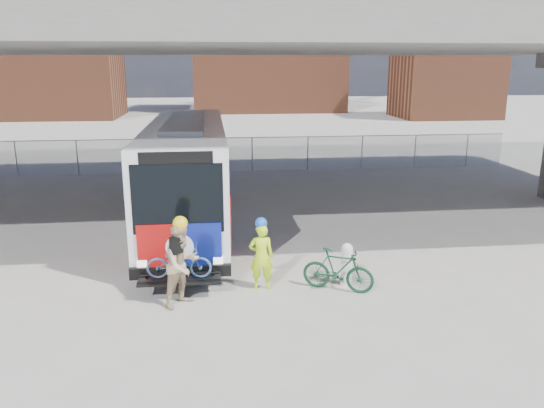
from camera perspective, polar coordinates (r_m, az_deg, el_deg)
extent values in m
plane|color=#9E9991|center=(16.82, -2.33, -4.45)|extent=(160.00, 160.00, 0.00)
cube|color=silver|center=(19.14, -9.05, 3.79)|extent=(2.55, 12.00, 3.20)
cube|color=black|center=(19.53, -9.07, 5.91)|extent=(2.61, 11.00, 1.28)
cube|color=black|center=(13.25, -10.11, 0.59)|extent=(2.24, 0.12, 1.76)
cube|color=black|center=(13.05, -10.31, 4.95)|extent=(1.78, 0.12, 0.30)
cube|color=black|center=(13.74, -9.78, -7.16)|extent=(2.55, 0.20, 0.30)
cube|color=#9D0D0C|center=(13.58, -12.22, -4.61)|extent=(1.00, 0.08, 1.20)
cube|color=navy|center=(13.51, -7.56, -4.50)|extent=(1.00, 0.08, 1.20)
cylinder|color=silver|center=(13.52, -9.90, -4.58)|extent=(0.70, 0.06, 0.70)
cube|color=gray|center=(18.90, -9.25, 8.77)|extent=(1.28, 7.20, 0.14)
cube|color=black|center=(13.27, -9.89, -7.96)|extent=(2.00, 0.70, 0.06)
cylinder|color=black|center=(15.37, -13.79, -4.78)|extent=(0.30, 1.00, 1.00)
cylinder|color=black|center=(15.24, -5.12, -4.57)|extent=(0.30, 1.00, 1.00)
cylinder|color=black|center=(23.62, -11.32, 2.16)|extent=(0.30, 1.00, 1.00)
cylinder|color=black|center=(23.53, -5.70, 2.33)|extent=(0.30, 1.00, 1.00)
cube|color=#9D0D0C|center=(15.72, -14.25, -1.31)|extent=(0.06, 2.60, 1.70)
cube|color=navy|center=(17.25, -13.58, 0.15)|extent=(0.06, 1.40, 1.70)
cube|color=#9D0D0C|center=(15.58, -4.70, -1.05)|extent=(0.06, 2.60, 1.70)
cube|color=navy|center=(17.12, -4.88, 0.40)|extent=(0.06, 1.40, 1.70)
imported|color=#426891|center=(13.11, -9.98, -6.16)|extent=(1.62, 0.67, 0.83)
cube|color=#605E59|center=(19.92, -3.45, 18.24)|extent=(40.00, 16.00, 1.50)
cube|color=#605E59|center=(19.98, -3.49, 20.53)|extent=(40.00, 0.60, 0.80)
cylinder|color=gray|center=(29.05, -20.20, 4.66)|extent=(0.06, 0.06, 1.80)
cylinder|color=gray|center=(28.37, -12.31, 5.01)|extent=(0.06, 0.06, 1.80)
cylinder|color=gray|center=(28.25, -4.18, 5.27)|extent=(0.06, 0.06, 1.80)
cylinder|color=gray|center=(28.69, 3.86, 5.42)|extent=(0.06, 0.06, 1.80)
cylinder|color=gray|center=(29.67, 11.52, 5.46)|extent=(0.06, 0.06, 1.80)
cylinder|color=gray|center=(31.13, 18.57, 5.42)|extent=(0.06, 0.06, 1.80)
plane|color=gray|center=(28.25, -4.18, 5.27)|extent=(30.00, 0.00, 30.00)
cube|color=gray|center=(28.12, -4.21, 7.12)|extent=(30.00, 0.05, 0.04)
cube|color=brown|center=(63.15, -22.66, 13.15)|extent=(14.00, 10.00, 10.00)
cube|color=brown|center=(68.22, -0.56, 15.12)|extent=(18.00, 12.00, 12.00)
cube|color=brown|center=(61.26, 18.13, 12.59)|extent=(10.00, 8.00, 8.00)
cylinder|color=brown|center=(72.78, 5.84, 20.15)|extent=(2.20, 2.20, 25.00)
cylinder|color=silver|center=(13.88, 8.00, -6.68)|extent=(0.29, 0.29, 0.98)
sphere|color=silver|center=(13.71, 8.07, -4.78)|extent=(0.29, 0.29, 0.29)
imported|color=#C6F91A|center=(13.38, -1.16, -5.67)|extent=(0.64, 0.43, 1.71)
sphere|color=blue|center=(13.10, -1.18, -2.07)|extent=(0.30, 0.30, 0.30)
imported|color=tan|center=(12.63, -9.64, -6.48)|extent=(1.22, 1.22, 1.99)
sphere|color=yellow|center=(12.30, -9.84, -2.06)|extent=(0.35, 0.35, 0.35)
cube|color=black|center=(12.32, -10.27, -4.36)|extent=(0.31, 0.31, 0.40)
imported|color=#133B25|center=(13.47, 7.12, -7.06)|extent=(1.86, 1.27, 1.09)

